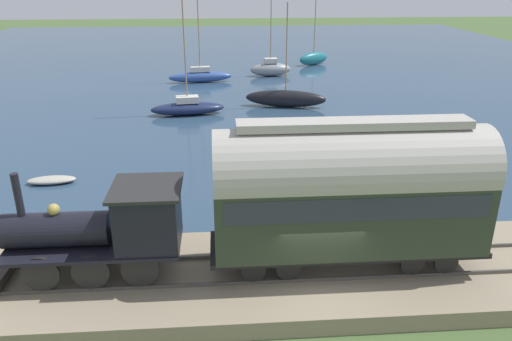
# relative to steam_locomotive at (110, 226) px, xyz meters

# --- Properties ---
(ground_plane) EXTENTS (200.00, 200.00, 0.00)m
(ground_plane) POSITION_rel_steam_locomotive_xyz_m (-0.91, -6.28, -2.36)
(ground_plane) COLOR #476033
(harbor_water) EXTENTS (80.00, 80.00, 0.01)m
(harbor_water) POSITION_rel_steam_locomotive_xyz_m (42.93, -6.28, -2.35)
(harbor_water) COLOR #2D4760
(harbor_water) RESTS_ON ground
(rail_embankment) EXTENTS (5.25, 56.00, 0.70)m
(rail_embankment) POSITION_rel_steam_locomotive_xyz_m (0.00, -6.28, -2.07)
(rail_embankment) COLOR gray
(rail_embankment) RESTS_ON ground
(steam_locomotive) EXTENTS (2.16, 5.82, 3.43)m
(steam_locomotive) POSITION_rel_steam_locomotive_xyz_m (0.00, 0.00, 0.00)
(steam_locomotive) COLOR black
(steam_locomotive) RESTS_ON rail_embankment
(passenger_coach) EXTENTS (2.49, 8.61, 4.81)m
(passenger_coach) POSITION_rel_steam_locomotive_xyz_m (0.00, -7.30, 0.98)
(passenger_coach) COLOR black
(passenger_coach) RESTS_ON rail_embankment
(sailboat_navy) EXTENTS (2.10, 5.35, 9.19)m
(sailboat_navy) POSITION_rel_steam_locomotive_xyz_m (21.08, -1.17, -1.81)
(sailboat_navy) COLOR #192347
(sailboat_navy) RESTS_ON harbor_water
(sailboat_teal) EXTENTS (3.10, 3.92, 6.83)m
(sailboat_teal) POSITION_rel_steam_locomotive_xyz_m (40.53, -13.79, -1.64)
(sailboat_teal) COLOR #1E707A
(sailboat_teal) RESTS_ON harbor_water
(sailboat_black) EXTENTS (2.50, 6.15, 7.49)m
(sailboat_black) POSITION_rel_steam_locomotive_xyz_m (22.76, -8.38, -1.69)
(sailboat_black) COLOR black
(sailboat_black) RESTS_ON harbor_water
(sailboat_gray) EXTENTS (1.77, 4.11, 9.43)m
(sailboat_gray) POSITION_rel_steam_locomotive_xyz_m (34.73, -8.48, -1.62)
(sailboat_gray) COLOR gray
(sailboat_gray) RESTS_ON harbor_water
(sailboat_blue) EXTENTS (1.79, 5.89, 8.96)m
(sailboat_blue) POSITION_rel_steam_locomotive_xyz_m (32.24, -1.77, -1.76)
(sailboat_blue) COLOR #335199
(sailboat_blue) RESTS_ON harbor_water
(rowboat_mid_harbor) EXTENTS (1.18, 2.35, 0.30)m
(rowboat_mid_harbor) POSITION_rel_steam_locomotive_xyz_m (7.74, -5.32, -2.20)
(rowboat_mid_harbor) COLOR #B7B2A3
(rowboat_mid_harbor) RESTS_ON harbor_water
(rowboat_near_shore) EXTENTS (1.91, 3.04, 0.51)m
(rowboat_near_shore) POSITION_rel_steam_locomotive_xyz_m (10.89, -14.83, -2.10)
(rowboat_near_shore) COLOR silver
(rowboat_near_shore) RESTS_ON harbor_water
(rowboat_far_out) EXTENTS (1.03, 2.33, 0.33)m
(rowboat_far_out) POSITION_rel_steam_locomotive_xyz_m (9.10, 4.75, -2.19)
(rowboat_far_out) COLOR #B7B2A3
(rowboat_far_out) RESTS_ON harbor_water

